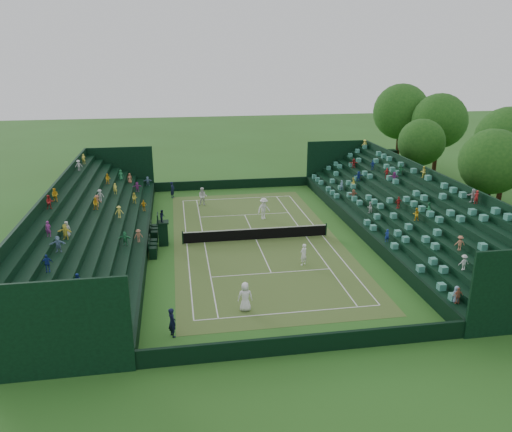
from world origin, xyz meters
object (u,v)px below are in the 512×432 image
at_px(player_far_west, 203,196).
at_px(tennis_net, 256,234).
at_px(umpire_chair, 163,230).
at_px(player_near_west, 245,297).
at_px(player_near_east, 304,254).
at_px(player_far_east, 264,208).

bearing_deg(player_far_west, tennis_net, -60.07).
bearing_deg(umpire_chair, tennis_net, -0.46).
xyz_separation_m(player_near_west, player_near_east, (4.96, 5.76, -0.09)).
bearing_deg(player_near_west, player_near_east, -128.14).
height_order(tennis_net, player_far_east, player_far_east).
distance_m(player_near_west, player_far_west, 21.34).
height_order(player_near_east, player_far_west, player_far_west).
distance_m(tennis_net, player_far_west, 10.76).
height_order(tennis_net, umpire_chair, umpire_chair).
bearing_deg(player_near_east, umpire_chair, -59.47).
bearing_deg(umpire_chair, player_near_west, -66.89).
xyz_separation_m(umpire_chair, player_near_east, (9.75, -5.46, -0.43)).
relative_size(player_near_east, player_far_east, 0.82).
distance_m(tennis_net, player_near_east, 5.96).
height_order(tennis_net, player_near_west, player_near_west).
height_order(player_near_west, player_far_east, player_far_east).
height_order(umpire_chair, player_far_west, umpire_chair).
height_order(player_far_west, player_far_east, player_far_east).
distance_m(player_near_east, player_far_east, 10.51).
bearing_deg(player_far_east, umpire_chair, -175.40).
bearing_deg(tennis_net, player_far_west, 109.44).
bearing_deg(player_far_east, player_far_west, 110.24).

